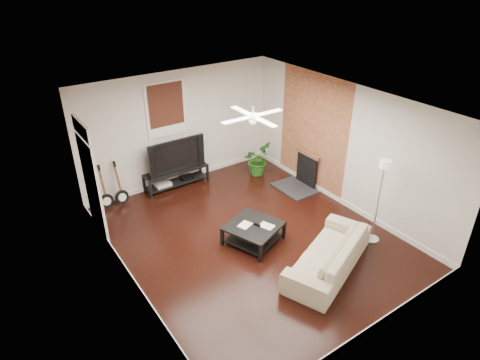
# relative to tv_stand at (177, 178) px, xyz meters

# --- Properties ---
(room) EXTENTS (5.01, 6.01, 2.81)m
(room) POSITION_rel_tv_stand_xyz_m (0.27, -2.78, 1.17)
(room) COLOR black
(room) RESTS_ON ground
(brick_accent) EXTENTS (0.02, 2.20, 2.80)m
(brick_accent) POSITION_rel_tv_stand_xyz_m (2.76, -1.78, 1.17)
(brick_accent) COLOR #9D5732
(brick_accent) RESTS_ON floor
(fireplace) EXTENTS (0.80, 1.10, 0.92)m
(fireplace) POSITION_rel_tv_stand_xyz_m (2.47, -1.78, 0.23)
(fireplace) COLOR black
(fireplace) RESTS_ON floor
(window_back) EXTENTS (1.00, 0.06, 1.30)m
(window_back) POSITION_rel_tv_stand_xyz_m (-0.03, 0.19, 1.72)
(window_back) COLOR #401A11
(window_back) RESTS_ON wall_back
(door_left) EXTENTS (0.08, 1.00, 2.50)m
(door_left) POSITION_rel_tv_stand_xyz_m (-2.19, -0.88, 1.02)
(door_left) COLOR white
(door_left) RESTS_ON wall_left
(tv_stand) EXTENTS (1.61, 0.43, 0.45)m
(tv_stand) POSITION_rel_tv_stand_xyz_m (0.00, 0.00, 0.00)
(tv_stand) COLOR black
(tv_stand) RESTS_ON floor
(tv) EXTENTS (1.44, 0.19, 0.83)m
(tv) POSITION_rel_tv_stand_xyz_m (0.00, 0.02, 0.64)
(tv) COLOR black
(tv) RESTS_ON tv_stand
(coffee_table) EXTENTS (1.23, 1.23, 0.40)m
(coffee_table) POSITION_rel_tv_stand_xyz_m (0.22, -2.93, -0.03)
(coffee_table) COLOR black
(coffee_table) RESTS_ON floor
(sofa) EXTENTS (2.36, 1.64, 0.64)m
(sofa) POSITION_rel_tv_stand_xyz_m (0.88, -4.33, 0.10)
(sofa) COLOR #C2AB91
(sofa) RESTS_ON floor
(floor_lamp) EXTENTS (0.39, 0.39, 1.80)m
(floor_lamp) POSITION_rel_tv_stand_xyz_m (2.23, -4.23, 0.67)
(floor_lamp) COLOR silver
(floor_lamp) RESTS_ON floor
(potted_plant) EXTENTS (0.97, 0.96, 0.81)m
(potted_plant) POSITION_rel_tv_stand_xyz_m (2.02, -0.60, 0.18)
(potted_plant) COLOR #26601B
(potted_plant) RESTS_ON floor
(guitar_left) EXTENTS (0.33, 0.24, 1.04)m
(guitar_left) POSITION_rel_tv_stand_xyz_m (-1.78, -0.03, 0.29)
(guitar_left) COLOR black
(guitar_left) RESTS_ON floor
(guitar_right) EXTENTS (0.35, 0.27, 1.04)m
(guitar_right) POSITION_rel_tv_stand_xyz_m (-1.43, -0.06, 0.29)
(guitar_right) COLOR black
(guitar_right) RESTS_ON floor
(ceiling_fan) EXTENTS (1.24, 1.24, 0.32)m
(ceiling_fan) POSITION_rel_tv_stand_xyz_m (0.27, -2.78, 2.37)
(ceiling_fan) COLOR white
(ceiling_fan) RESTS_ON ceiling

